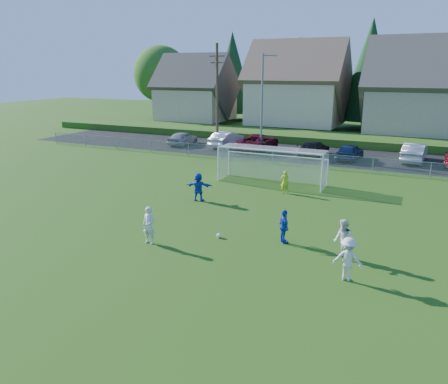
% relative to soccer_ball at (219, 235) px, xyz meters
% --- Properties ---
extents(ground, '(160.00, 160.00, 0.00)m').
position_rel_soccer_ball_xyz_m(ground, '(-1.02, -5.21, -0.11)').
color(ground, '#193D0C').
rests_on(ground, ground).
extents(asphalt_lot, '(60.00, 60.00, 0.00)m').
position_rel_soccer_ball_xyz_m(asphalt_lot, '(-1.02, 22.29, -0.10)').
color(asphalt_lot, black).
rests_on(asphalt_lot, ground).
extents(grass_embankment, '(70.00, 6.00, 0.80)m').
position_rel_soccer_ball_xyz_m(grass_embankment, '(-1.02, 29.79, 0.29)').
color(grass_embankment, '#1E420F').
rests_on(grass_embankment, ground).
extents(soccer_ball, '(0.22, 0.22, 0.22)m').
position_rel_soccer_ball_xyz_m(soccer_ball, '(0.00, 0.00, 0.00)').
color(soccer_ball, white).
rests_on(soccer_ball, ground).
extents(player_white_a, '(0.63, 0.42, 1.73)m').
position_rel_soccer_ball_xyz_m(player_white_a, '(-2.58, -1.94, 0.75)').
color(player_white_a, silver).
rests_on(player_white_a, ground).
extents(player_white_b, '(1.01, 1.07, 1.74)m').
position_rel_soccer_ball_xyz_m(player_white_b, '(5.70, -0.04, 0.76)').
color(player_white_b, silver).
rests_on(player_white_b, ground).
extents(player_white_c, '(1.12, 0.67, 1.70)m').
position_rel_soccer_ball_xyz_m(player_white_c, '(6.20, -1.81, 0.74)').
color(player_white_c, silver).
rests_on(player_white_c, ground).
extents(player_blue_a, '(0.87, 0.97, 1.58)m').
position_rel_soccer_ball_xyz_m(player_blue_a, '(2.95, 0.68, 0.68)').
color(player_blue_a, '#123CAF').
rests_on(player_blue_a, ground).
extents(player_blue_b, '(1.66, 0.84, 1.71)m').
position_rel_soccer_ball_xyz_m(player_blue_b, '(-3.69, 4.92, 0.74)').
color(player_blue_b, '#123CAF').
rests_on(player_blue_b, ground).
extents(goalkeeper, '(0.61, 0.50, 1.46)m').
position_rel_soccer_ball_xyz_m(goalkeeper, '(0.53, 8.68, 0.62)').
color(goalkeeper, '#ABCF18').
rests_on(goalkeeper, ground).
extents(car_a, '(1.75, 4.11, 1.38)m').
position_rel_soccer_ball_xyz_m(car_a, '(-14.53, 21.80, 0.58)').
color(car_a, '#94969A').
rests_on(car_a, ground).
extents(car_b, '(2.00, 4.88, 1.57)m').
position_rel_soccer_ball_xyz_m(car_b, '(-9.85, 22.55, 0.68)').
color(car_b, silver).
rests_on(car_b, ground).
extents(car_c, '(2.80, 5.94, 1.64)m').
position_rel_soccer_ball_xyz_m(car_c, '(-6.29, 21.98, 0.71)').
color(car_c, '#5A0A1A').
rests_on(car_c, ground).
extents(car_d, '(2.21, 4.89, 1.39)m').
position_rel_soccer_ball_xyz_m(car_d, '(-0.70, 21.46, 0.58)').
color(car_d, black).
rests_on(car_d, ground).
extents(car_e, '(2.11, 4.35, 1.43)m').
position_rel_soccer_ball_xyz_m(car_e, '(2.55, 21.11, 0.61)').
color(car_e, '#142348').
rests_on(car_e, ground).
extents(car_f, '(2.04, 5.00, 1.61)m').
position_rel_soccer_ball_xyz_m(car_f, '(7.66, 22.56, 0.70)').
color(car_f, '#B6B6B6').
rests_on(car_f, ground).
extents(soccer_goal, '(7.42, 1.90, 2.50)m').
position_rel_soccer_ball_xyz_m(soccer_goal, '(-1.02, 10.84, 1.52)').
color(soccer_goal, white).
rests_on(soccer_goal, ground).
extents(chainlink_fence, '(52.06, 0.06, 1.20)m').
position_rel_soccer_ball_xyz_m(chainlink_fence, '(-1.02, 16.79, 0.52)').
color(chainlink_fence, gray).
rests_on(chainlink_fence, ground).
extents(streetlight, '(1.38, 0.18, 9.00)m').
position_rel_soccer_ball_xyz_m(streetlight, '(-5.47, 20.79, 4.73)').
color(streetlight, slate).
rests_on(streetlight, ground).
extents(utility_pole, '(1.60, 0.26, 10.00)m').
position_rel_soccer_ball_xyz_m(utility_pole, '(-10.52, 21.79, 5.04)').
color(utility_pole, '#473321').
rests_on(utility_pole, ground).
extents(houses_row, '(53.90, 11.45, 13.27)m').
position_rel_soccer_ball_xyz_m(houses_row, '(0.95, 37.25, 7.22)').
color(houses_row, tan).
rests_on(houses_row, ground).
extents(tree_row, '(65.98, 12.36, 13.80)m').
position_rel_soccer_ball_xyz_m(tree_row, '(0.02, 43.53, 6.80)').
color(tree_row, '#382616').
rests_on(tree_row, ground).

